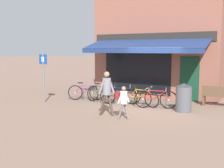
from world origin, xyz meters
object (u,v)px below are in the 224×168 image
at_px(bicycle_purple, 86,92).
at_px(bicycle_orange, 141,97).
at_px(bicycle_red, 156,99).
at_px(pedestrian_adult, 107,89).
at_px(litter_bin, 184,97).
at_px(bicycle_green, 101,94).
at_px(bicycle_black, 120,95).
at_px(park_bench, 222,96).
at_px(pedestrian_child, 123,99).
at_px(parking_sign, 43,72).

height_order(bicycle_purple, bicycle_orange, bicycle_orange).
height_order(bicycle_orange, bicycle_red, bicycle_red).
bearing_deg(pedestrian_adult, litter_bin, 46.95).
bearing_deg(litter_bin, pedestrian_adult, -138.13).
xyz_separation_m(bicycle_green, pedestrian_adult, (1.56, -2.11, 0.60)).
xyz_separation_m(bicycle_red, litter_bin, (1.19, -0.11, 0.17)).
bearing_deg(bicycle_black, bicycle_red, -26.97).
height_order(litter_bin, park_bench, litter_bin).
xyz_separation_m(bicycle_black, pedestrian_child, (1.40, -2.49, 0.33)).
bearing_deg(bicycle_purple, bicycle_black, -25.81).
relative_size(bicycle_purple, bicycle_orange, 0.90).
height_order(bicycle_purple, bicycle_black, bicycle_black).
height_order(bicycle_green, pedestrian_child, pedestrian_child).
distance_m(bicycle_purple, bicycle_green, 0.97).
height_order(litter_bin, parking_sign, parking_sign).
height_order(bicycle_black, bicycle_red, bicycle_red).
xyz_separation_m(bicycle_purple, litter_bin, (4.79, -0.26, 0.18)).
height_order(bicycle_red, pedestrian_adult, pedestrian_adult).
bearing_deg(bicycle_purple, park_bench, -11.00).
xyz_separation_m(bicycle_purple, parking_sign, (-1.29, -1.48, 1.01)).
relative_size(bicycle_black, pedestrian_child, 1.47).
bearing_deg(bicycle_green, bicycle_purple, -178.26).
relative_size(bicycle_black, parking_sign, 0.76).
xyz_separation_m(bicycle_black, bicycle_red, (1.72, -0.12, 0.00)).
bearing_deg(parking_sign, park_bench, 22.18).
relative_size(bicycle_black, bicycle_orange, 0.96).
xyz_separation_m(bicycle_green, bicycle_black, (0.93, 0.16, -0.00)).
bearing_deg(bicycle_orange, bicycle_black, -169.35).
xyz_separation_m(pedestrian_child, parking_sign, (-4.58, 1.04, 0.67)).
bearing_deg(litter_bin, bicycle_purple, 176.88).
bearing_deg(pedestrian_child, parking_sign, 162.77).
height_order(pedestrian_adult, pedestrian_child, pedestrian_adult).
xyz_separation_m(pedestrian_adult, parking_sign, (-3.81, 0.82, 0.39)).
height_order(bicycle_green, pedestrian_adult, pedestrian_adult).
bearing_deg(park_bench, pedestrian_adult, -135.35).
relative_size(bicycle_purple, pedestrian_adult, 0.99).
xyz_separation_m(bicycle_green, bicycle_red, (2.64, 0.04, -0.00)).
distance_m(bicycle_purple, litter_bin, 4.80).
relative_size(bicycle_green, bicycle_orange, 0.98).
bearing_deg(bicycle_orange, litter_bin, 6.42).
relative_size(bicycle_purple, park_bench, 1.00).
bearing_deg(pedestrian_child, bicycle_orange, 94.51).
xyz_separation_m(bicycle_orange, parking_sign, (-4.19, -1.42, 1.01)).
xyz_separation_m(bicycle_green, litter_bin, (3.83, -0.07, 0.17)).
relative_size(pedestrian_adult, litter_bin, 1.46).
distance_m(pedestrian_adult, litter_bin, 3.08).
distance_m(bicycle_purple, pedestrian_child, 4.15).
bearing_deg(bicycle_purple, bicycle_orange, -26.14).
distance_m(bicycle_orange, bicycle_red, 0.71).
xyz_separation_m(bicycle_purple, bicycle_green, (0.95, -0.19, 0.01)).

